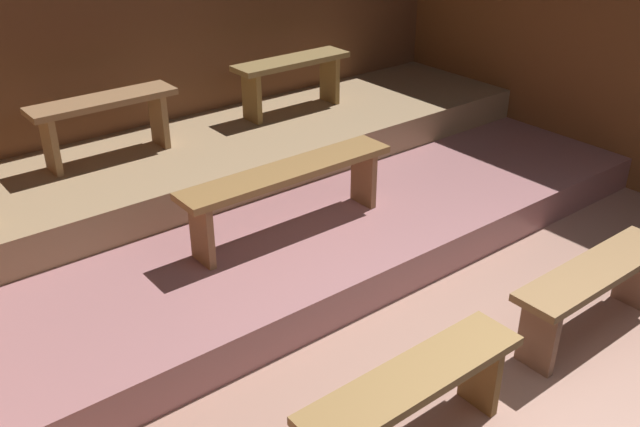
{
  "coord_description": "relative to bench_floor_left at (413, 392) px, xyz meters",
  "views": [
    {
      "loc": [
        -2.74,
        -1.35,
        2.7
      ],
      "look_at": [
        -0.09,
        1.98,
        0.48
      ],
      "focal_mm": 39.41,
      "sensor_mm": 36.0,
      "label": 1
    }
  ],
  "objects": [
    {
      "name": "ground",
      "position": [
        0.77,
        1.64,
        -0.41
      ],
      "size": [
        6.67,
        4.89,
        0.08
      ],
      "primitive_type": "cube",
      "color": "#A17665"
    },
    {
      "name": "bench_lower_center",
      "position": [
        0.59,
        1.81,
        0.29
      ],
      "size": [
        1.63,
        0.3,
        0.48
      ],
      "color": "olive",
      "rests_on": "platform_lower"
    },
    {
      "name": "platform_middle",
      "position": [
        0.77,
        3.02,
        0.05
      ],
      "size": [
        5.87,
        1.34,
        0.28
      ],
      "primitive_type": "cube",
      "color": "#9D805C",
      "rests_on": "platform_lower"
    },
    {
      "name": "bench_middle_right",
      "position": [
        1.65,
        3.2,
        0.55
      ],
      "size": [
        1.11,
        0.3,
        0.48
      ],
      "color": "olive",
      "rests_on": "platform_middle"
    },
    {
      "name": "bench_floor_right",
      "position": [
        1.54,
        0.0,
        0.0
      ],
      "size": [
        1.28,
        0.3,
        0.48
      ],
      "color": "olive",
      "rests_on": "ground"
    },
    {
      "name": "bench_middle_left",
      "position": [
        -0.11,
        3.2,
        0.55
      ],
      "size": [
        1.11,
        0.3,
        0.48
      ],
      "color": "olive",
      "rests_on": "platform_middle"
    },
    {
      "name": "wall_right",
      "position": [
        3.74,
        1.64,
        0.77
      ],
      "size": [
        0.06,
        4.89,
        2.28
      ],
      "primitive_type": "cube",
      "color": "brown",
      "rests_on": "ground"
    },
    {
      "name": "wall_back",
      "position": [
        0.77,
        3.72,
        0.77
      ],
      "size": [
        6.67,
        0.06,
        2.28
      ],
      "primitive_type": "cube",
      "color": "brown",
      "rests_on": "ground"
    },
    {
      "name": "platform_lower",
      "position": [
        0.77,
        2.34,
        -0.23
      ],
      "size": [
        5.87,
        2.7,
        0.28
      ],
      "primitive_type": "cube",
      "color": "#9F696B",
      "rests_on": "ground"
    },
    {
      "name": "bench_floor_left",
      "position": [
        0.0,
        0.0,
        0.0
      ],
      "size": [
        1.28,
        0.3,
        0.48
      ],
      "color": "olive",
      "rests_on": "ground"
    }
  ]
}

